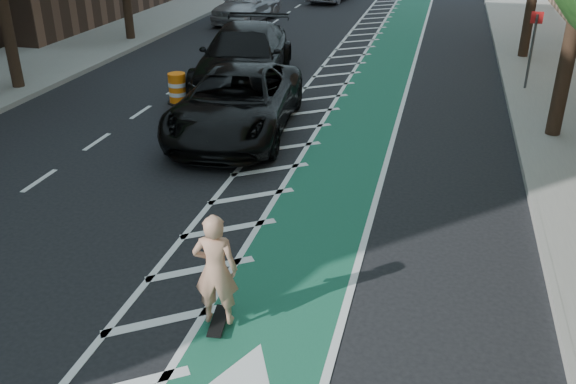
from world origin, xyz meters
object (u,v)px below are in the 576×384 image
(skateboarder, at_px, (216,270))
(suv_far, at_px, (244,57))
(suv_near, at_px, (237,102))
(barrel_a, at_px, (178,89))

(skateboarder, relative_size, suv_far, 0.27)
(suv_near, distance_m, barrel_a, 3.17)
(suv_far, xyz_separation_m, barrel_a, (-1.32, -2.36, -0.50))
(skateboarder, xyz_separation_m, barrel_a, (-4.81, 9.59, -0.53))
(skateboarder, xyz_separation_m, suv_far, (-3.49, 11.95, -0.03))
(skateboarder, distance_m, suv_far, 12.45)
(skateboarder, distance_m, suv_near, 8.02)
(skateboarder, bearing_deg, barrel_a, -72.06)
(skateboarder, height_order, barrel_a, skateboarder)
(skateboarder, xyz_separation_m, suv_near, (-2.30, 7.68, -0.13))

